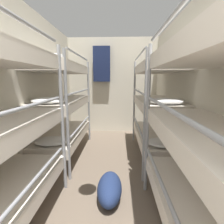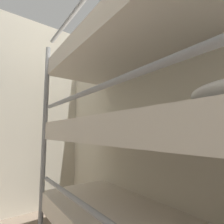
% 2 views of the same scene
% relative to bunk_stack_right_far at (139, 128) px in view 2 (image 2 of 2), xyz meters
% --- Properties ---
extents(bunk_stack_right_far, '(0.68, 1.79, 1.88)m').
position_rel_bunk_stack_right_far_xyz_m(bunk_stack_right_far, '(0.00, 0.00, 0.00)').
color(bunk_stack_right_far, gray).
rests_on(bunk_stack_right_far, ground_plane).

